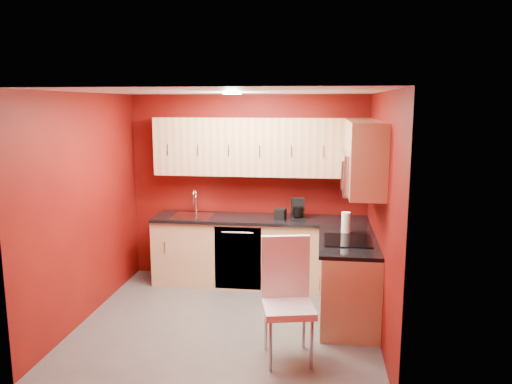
% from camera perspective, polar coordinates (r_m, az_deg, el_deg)
% --- Properties ---
extents(floor, '(3.20, 3.20, 0.00)m').
position_cam_1_polar(floor, '(5.72, -3.10, -14.50)').
color(floor, '#53504E').
rests_on(floor, ground).
extents(ceiling, '(3.20, 3.20, 0.00)m').
position_cam_1_polar(ceiling, '(5.21, -3.36, 11.40)').
color(ceiling, white).
rests_on(ceiling, wall_back).
extents(wall_back, '(3.20, 0.00, 3.20)m').
position_cam_1_polar(wall_back, '(6.78, -0.90, 0.49)').
color(wall_back, maroon).
rests_on(wall_back, floor).
extents(wall_front, '(3.20, 0.00, 3.20)m').
position_cam_1_polar(wall_front, '(3.91, -7.30, -6.79)').
color(wall_front, maroon).
rests_on(wall_front, floor).
extents(wall_left, '(0.00, 3.00, 3.00)m').
position_cam_1_polar(wall_left, '(5.83, -18.87, -1.63)').
color(wall_left, maroon).
rests_on(wall_left, floor).
extents(wall_right, '(0.00, 3.00, 3.00)m').
position_cam_1_polar(wall_right, '(5.28, 14.14, -2.59)').
color(wall_right, maroon).
rests_on(wall_right, floor).
extents(base_cabinets_back, '(2.80, 0.60, 0.87)m').
position_cam_1_polar(base_cabinets_back, '(6.65, 0.47, -6.91)').
color(base_cabinets_back, '#D9B67C').
rests_on(base_cabinets_back, floor).
extents(base_cabinets_right, '(0.60, 1.30, 0.87)m').
position_cam_1_polar(base_cabinets_right, '(5.72, 10.46, -9.98)').
color(base_cabinets_right, '#D9B67C').
rests_on(base_cabinets_right, floor).
extents(countertop_back, '(2.80, 0.63, 0.04)m').
position_cam_1_polar(countertop_back, '(6.52, 0.46, -3.13)').
color(countertop_back, black).
rests_on(countertop_back, base_cabinets_back).
extents(countertop_right, '(0.63, 1.27, 0.04)m').
position_cam_1_polar(countertop_right, '(5.56, 10.46, -5.62)').
color(countertop_right, black).
rests_on(countertop_right, base_cabinets_right).
extents(upper_cabinets_back, '(2.80, 0.35, 0.75)m').
position_cam_1_polar(upper_cabinets_back, '(6.51, 0.62, 5.20)').
color(upper_cabinets_back, '#DDB57D').
rests_on(upper_cabinets_back, wall_back).
extents(upper_cabinets_right, '(0.35, 1.55, 0.75)m').
position_cam_1_polar(upper_cabinets_right, '(5.60, 12.12, 4.82)').
color(upper_cabinets_right, '#DDB57D').
rests_on(upper_cabinets_right, wall_right).
extents(microwave, '(0.42, 0.76, 0.42)m').
position_cam_1_polar(microwave, '(5.38, 11.90, 2.18)').
color(microwave, silver).
rests_on(microwave, upper_cabinets_right).
extents(cooktop, '(0.50, 0.55, 0.01)m').
position_cam_1_polar(cooktop, '(5.52, 10.44, -5.47)').
color(cooktop, black).
rests_on(cooktop, countertop_right).
extents(sink, '(0.52, 0.42, 0.35)m').
position_cam_1_polar(sink, '(6.69, -7.21, -2.39)').
color(sink, silver).
rests_on(sink, countertop_back).
extents(dishwasher_front, '(0.60, 0.02, 0.82)m').
position_cam_1_polar(dishwasher_front, '(6.41, -2.09, -7.58)').
color(dishwasher_front, black).
rests_on(dishwasher_front, base_cabinets_back).
extents(downlight, '(0.20, 0.20, 0.01)m').
position_cam_1_polar(downlight, '(5.50, -2.77, 11.17)').
color(downlight, white).
rests_on(downlight, ceiling).
extents(coffee_maker, '(0.20, 0.24, 0.27)m').
position_cam_1_polar(coffee_maker, '(6.41, 4.87, -1.97)').
color(coffee_maker, black).
rests_on(coffee_maker, countertop_back).
extents(napkin_holder, '(0.15, 0.15, 0.14)m').
position_cam_1_polar(napkin_holder, '(6.42, 2.82, -2.52)').
color(napkin_holder, black).
rests_on(napkin_holder, countertop_back).
extents(paper_towel, '(0.16, 0.16, 0.25)m').
position_cam_1_polar(paper_towel, '(5.80, 10.25, -3.49)').
color(paper_towel, white).
rests_on(paper_towel, countertop_right).
extents(dining_chair, '(0.55, 0.57, 1.14)m').
position_cam_1_polar(dining_chair, '(4.74, 3.70, -12.36)').
color(dining_chair, white).
rests_on(dining_chair, floor).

